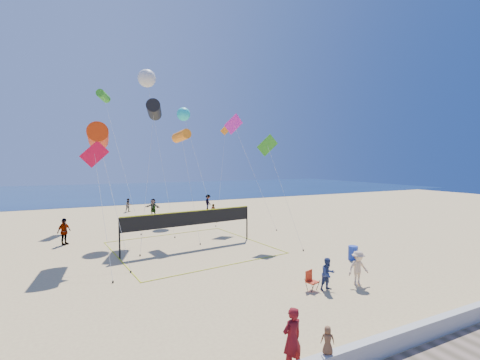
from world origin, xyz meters
name	(u,v)px	position (x,y,z in m)	size (l,w,h in m)	color
ground	(283,322)	(0.00, 0.00, 0.00)	(120.00, 120.00, 0.00)	tan
ocean	(120,191)	(0.00, 62.00, 0.01)	(140.00, 50.00, 0.03)	navy
seawall	(343,359)	(0.00, -3.00, 0.30)	(32.00, 0.30, 0.60)	#BBBBB6
woman	(292,339)	(-1.30, -2.38, 0.90)	(0.65, 0.43, 1.79)	maroon
toddler	(328,340)	(-0.55, -2.98, 0.98)	(0.37, 0.24, 0.76)	brown
bystander_a	(328,274)	(3.49, 1.63, 0.74)	(0.72, 0.56, 1.48)	navy
bystander_b	(358,268)	(5.18, 1.45, 0.82)	(1.06, 0.61, 1.65)	#D6B38E
far_person_0	(64,232)	(-7.86, 16.12, 0.95)	(1.11, 0.46, 1.90)	gray
far_person_1	(153,208)	(0.15, 25.76, 0.97)	(1.81, 0.58, 1.95)	gray
far_person_2	(213,211)	(5.57, 21.61, 0.77)	(0.56, 0.37, 1.55)	gray
far_person_3	(129,205)	(-1.87, 30.36, 0.80)	(0.77, 0.60, 1.59)	gray
far_person_4	(208,202)	(7.29, 27.92, 0.95)	(1.23, 0.71, 1.90)	gray
camp_chair	(311,279)	(2.77, 1.96, 0.50)	(0.59, 0.69, 0.99)	red
trash_barrel	(353,253)	(7.97, 4.55, 0.42)	(0.55, 0.55, 0.83)	#1832A0
volleyball_net	(190,222)	(0.00, 11.45, 1.76)	(10.64, 10.51, 2.55)	black
kite_0	(98,137)	(-5.61, 12.88, 7.50)	(2.01, 6.48, 8.32)	red
kite_1	(154,110)	(-1.32, 16.79, 10.07)	(3.01, 7.30, 10.79)	black
kite_2	(181,136)	(0.42, 15.05, 7.92)	(1.18, 4.16, 8.44)	orange
kite_3	(95,159)	(-5.85, 11.29, 6.04)	(1.68, 4.86, 7.18)	red
kite_4	(269,150)	(5.94, 11.01, 6.81)	(1.70, 3.95, 7.98)	#329420
kite_5	(235,128)	(6.42, 18.02, 9.14)	(3.04, 4.75, 10.53)	#ED26B7
kite_6	(147,78)	(-1.41, 19.38, 13.16)	(2.14, 5.56, 13.94)	silver
kite_7	(184,114)	(3.08, 23.77, 10.97)	(2.12, 7.14, 11.68)	#1EC8CA
kite_8	(103,96)	(-4.61, 25.53, 12.49)	(2.94, 9.65, 13.04)	#329420
kite_9	(225,137)	(8.55, 25.48, 8.90)	(4.51, 7.25, 10.46)	orange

